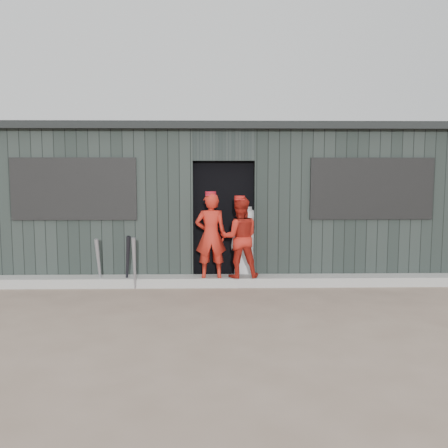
{
  "coord_description": "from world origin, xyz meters",
  "views": [
    {
      "loc": [
        -0.17,
        -6.05,
        1.86
      ],
      "look_at": [
        0.0,
        1.8,
        1.0
      ],
      "focal_mm": 40.0,
      "sensor_mm": 36.0,
      "label": 1
    }
  ],
  "objects_px": {
    "bat_mid": "(134,263)",
    "player_red_left": "(211,236)",
    "bat_right": "(128,262)",
    "player_red_right": "(240,238)",
    "bat_left": "(99,263)",
    "dugout": "(222,200)",
    "player_grey_back": "(247,245)"
  },
  "relations": [
    {
      "from": "bat_right",
      "to": "bat_left",
      "type": "bearing_deg",
      "value": 176.09
    },
    {
      "from": "bat_left",
      "to": "dugout",
      "type": "distance_m",
      "value": 2.8
    },
    {
      "from": "bat_mid",
      "to": "player_red_left",
      "type": "bearing_deg",
      "value": 7.7
    },
    {
      "from": "player_red_left",
      "to": "player_grey_back",
      "type": "xyz_separation_m",
      "value": [
        0.6,
        0.42,
        -0.21
      ]
    },
    {
      "from": "bat_right",
      "to": "dugout",
      "type": "bearing_deg",
      "value": 49.64
    },
    {
      "from": "player_red_right",
      "to": "bat_mid",
      "type": "bearing_deg",
      "value": 2.79
    },
    {
      "from": "player_grey_back",
      "to": "dugout",
      "type": "relative_size",
      "value": 0.15
    },
    {
      "from": "player_grey_back",
      "to": "player_red_left",
      "type": "bearing_deg",
      "value": 27.11
    },
    {
      "from": "bat_right",
      "to": "player_grey_back",
      "type": "bearing_deg",
      "value": 13.47
    },
    {
      "from": "player_red_left",
      "to": "dugout",
      "type": "bearing_deg",
      "value": -99.17
    },
    {
      "from": "bat_mid",
      "to": "player_grey_back",
      "type": "bearing_deg",
      "value": 18.06
    },
    {
      "from": "player_red_left",
      "to": "dugout",
      "type": "relative_size",
      "value": 0.16
    },
    {
      "from": "bat_right",
      "to": "dugout",
      "type": "relative_size",
      "value": 0.1
    },
    {
      "from": "player_red_right",
      "to": "player_grey_back",
      "type": "xyz_separation_m",
      "value": [
        0.14,
        0.41,
        -0.17
      ]
    },
    {
      "from": "bat_mid",
      "to": "player_red_right",
      "type": "relative_size",
      "value": 0.65
    },
    {
      "from": "bat_mid",
      "to": "dugout",
      "type": "relative_size",
      "value": 0.1
    },
    {
      "from": "player_red_right",
      "to": "player_grey_back",
      "type": "height_order",
      "value": "player_red_right"
    },
    {
      "from": "bat_mid",
      "to": "bat_right",
      "type": "distance_m",
      "value": 0.18
    },
    {
      "from": "dugout",
      "to": "player_red_right",
      "type": "bearing_deg",
      "value": -81.97
    },
    {
      "from": "bat_left",
      "to": "bat_mid",
      "type": "bearing_deg",
      "value": -14.86
    },
    {
      "from": "player_red_right",
      "to": "player_grey_back",
      "type": "distance_m",
      "value": 0.47
    },
    {
      "from": "bat_left",
      "to": "bat_mid",
      "type": "distance_m",
      "value": 0.61
    },
    {
      "from": "bat_left",
      "to": "player_grey_back",
      "type": "distance_m",
      "value": 2.42
    },
    {
      "from": "bat_mid",
      "to": "player_red_left",
      "type": "distance_m",
      "value": 1.26
    },
    {
      "from": "bat_left",
      "to": "player_red_left",
      "type": "xyz_separation_m",
      "value": [
        1.77,
        0.0,
        0.43
      ]
    },
    {
      "from": "player_red_left",
      "to": "dugout",
      "type": "distance_m",
      "value": 1.83
    },
    {
      "from": "player_red_right",
      "to": "dugout",
      "type": "distance_m",
      "value": 1.83
    },
    {
      "from": "bat_left",
      "to": "player_red_right",
      "type": "bearing_deg",
      "value": 0.48
    },
    {
      "from": "bat_right",
      "to": "player_red_right",
      "type": "height_order",
      "value": "player_red_right"
    },
    {
      "from": "player_grey_back",
      "to": "bat_mid",
      "type": "bearing_deg",
      "value": 10.07
    },
    {
      "from": "player_red_left",
      "to": "bat_left",
      "type": "bearing_deg",
      "value": -2.18
    },
    {
      "from": "bat_right",
      "to": "player_red_right",
      "type": "xyz_separation_m",
      "value": [
        1.77,
        0.05,
        0.37
      ]
    }
  ]
}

